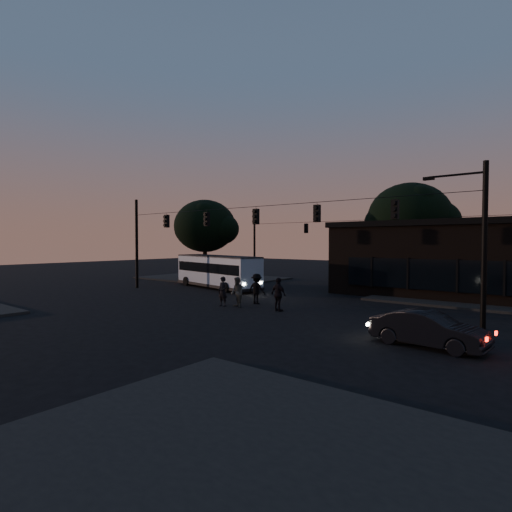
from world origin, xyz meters
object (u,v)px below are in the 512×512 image
Objects in this scene: bus at (217,270)px; pedestrian_b at (237,292)px; car at (428,329)px; pedestrian_d at (257,289)px; building at (451,258)px; pedestrian_a at (223,291)px; pedestrian_c at (279,294)px.

bus is 5.55× the size of pedestrian_b.
bus is 2.47× the size of car.
car is 12.15m from pedestrian_d.
pedestrian_a is at bearing -123.15° from building.
pedestrian_a is 0.94× the size of pedestrian_c.
pedestrian_a is 1.00× the size of pedestrian_b.
building is 16.78m from pedestrian_b.
pedestrian_b is (7.92, -6.45, -0.64)m from bus.
pedestrian_d is (8.02, -4.69, -0.59)m from bus.
pedestrian_c is at bearing 33.52° from pedestrian_b.
pedestrian_b is 0.95× the size of pedestrian_c.
pedestrian_b reaches higher than car.
bus is 21.37m from car.
pedestrian_c is at bearing 77.35° from car.
pedestrian_d is (-2.65, 1.36, -0.00)m from pedestrian_c.
pedestrian_a is at bearing -139.36° from pedestrian_b.
bus is at bearing 70.52° from car.
pedestrian_b is at bearing 84.26° from pedestrian_d.
bus is at bearing 166.16° from pedestrian_b.
building is 8.54× the size of pedestrian_a.
building reaches higher than car.
bus is at bearing -16.71° from pedestrian_c.
car is 2.14× the size of pedestrian_d.
pedestrian_d is at bearing -14.32° from pedestrian_c.
car is 2.26× the size of pedestrian_a.
pedestrian_b is 0.95× the size of pedestrian_d.
building is 8.06× the size of pedestrian_c.
pedestrian_b is (-11.52, 2.39, 0.24)m from car.
pedestrian_c reaches higher than pedestrian_d.
building is at bearing -99.90° from pedestrian_c.
pedestrian_c is (3.68, 0.65, 0.05)m from pedestrian_a.
pedestrian_c is 2.98m from pedestrian_d.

